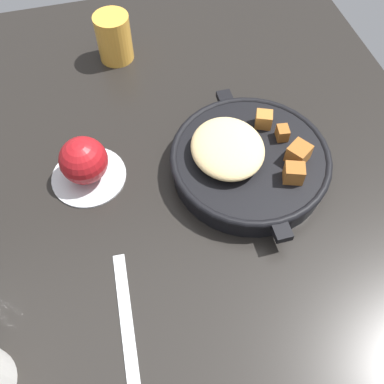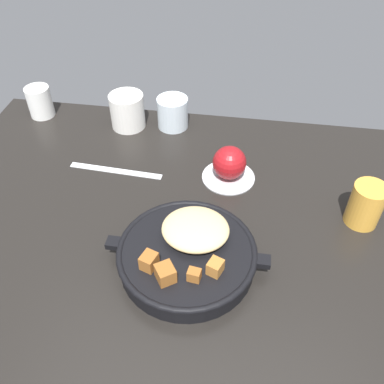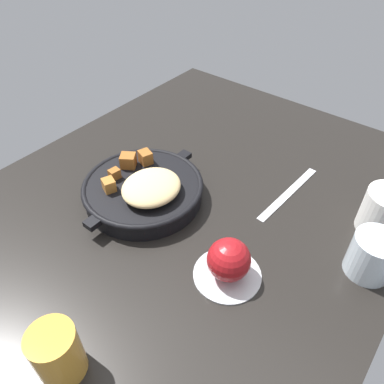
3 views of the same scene
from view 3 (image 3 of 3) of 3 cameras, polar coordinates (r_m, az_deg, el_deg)
name	(u,v)px [view 3 (image 3 of 3)]	position (r cm, az deg, el deg)	size (l,w,h in cm)	color
ground_plane	(182,213)	(77.33, -1.49, -3.22)	(110.46, 82.06, 2.40)	black
cast_iron_skillet	(144,189)	(77.33, -7.34, 0.47)	(29.26, 24.92, 7.37)	black
saucer_plate	(227,274)	(65.85, 5.40, -12.36)	(11.76, 11.76, 0.60)	#B7BABF
red_apple	(229,260)	(62.68, 5.63, -10.23)	(7.36, 7.36, 7.36)	maroon
butter_knife	(288,193)	(82.35, 14.49, -0.15)	(21.54, 1.60, 0.36)	silver
juice_glass_amber	(57,353)	(56.92, -19.87, -22.12)	(6.54, 6.54, 8.93)	gold
water_glass_short	(372,256)	(70.22, 25.82, -8.71)	(7.83, 7.83, 7.84)	silver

